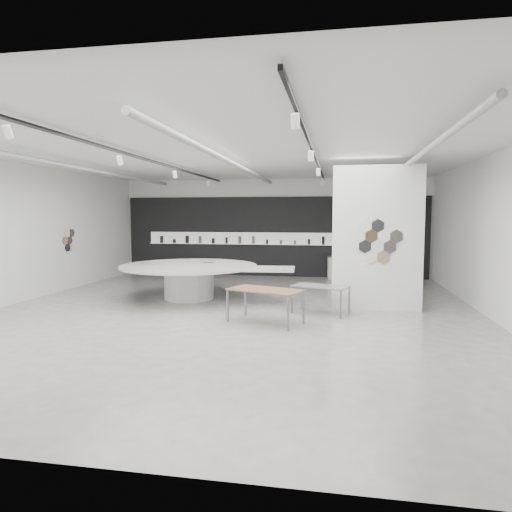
% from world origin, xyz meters
% --- Properties ---
extents(room, '(12.02, 14.02, 3.82)m').
position_xyz_m(room, '(-0.09, -0.00, 2.07)').
color(room, '#A19F98').
rests_on(room, ground).
extents(back_wall_display, '(11.80, 0.27, 3.10)m').
position_xyz_m(back_wall_display, '(-0.08, 6.93, 1.54)').
color(back_wall_display, black).
rests_on(back_wall_display, ground).
extents(partition_column, '(2.20, 0.38, 3.60)m').
position_xyz_m(partition_column, '(3.50, 1.00, 1.80)').
color(partition_column, white).
rests_on(partition_column, ground).
extents(display_island, '(5.14, 4.13, 0.99)m').
position_xyz_m(display_island, '(-1.53, 1.56, 0.64)').
color(display_island, white).
rests_on(display_island, ground).
extents(sample_table_wood, '(1.79, 1.34, 0.75)m').
position_xyz_m(sample_table_wood, '(0.99, -0.97, 0.70)').
color(sample_table_wood, brown).
rests_on(sample_table_wood, ground).
extents(sample_table_stone, '(1.47, 1.08, 0.68)m').
position_xyz_m(sample_table_stone, '(2.14, 0.23, 0.62)').
color(sample_table_stone, gray).
rests_on(sample_table_stone, ground).
extents(kitchen_counter, '(1.54, 0.71, 1.17)m').
position_xyz_m(kitchen_counter, '(2.91, 6.54, 0.42)').
color(kitchen_counter, white).
rests_on(kitchen_counter, ground).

